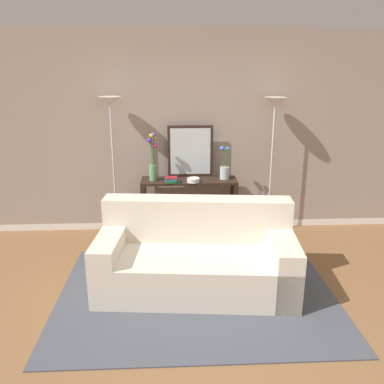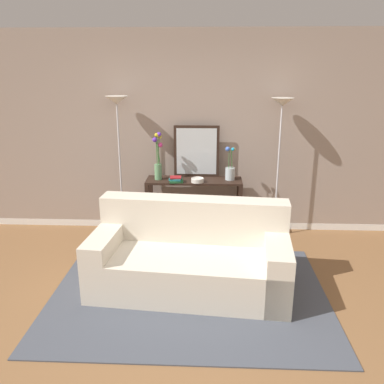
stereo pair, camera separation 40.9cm
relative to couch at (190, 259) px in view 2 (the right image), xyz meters
name	(u,v)px [view 2 (the right image)]	position (x,y,z in m)	size (l,w,h in m)	color
ground_plane	(183,328)	(-0.03, -0.70, -0.32)	(16.00, 16.00, 0.02)	brown
back_wall	(194,134)	(-0.03, 1.67, 1.01)	(12.00, 0.15, 2.65)	white
area_rug	(189,294)	(-0.01, -0.16, -0.31)	(2.73, 2.04, 0.01)	#474C56
couch	(190,259)	(0.00, 0.00, 0.00)	(2.03, 1.08, 0.88)	beige
console_table	(194,197)	(-0.02, 1.33, 0.23)	(1.24, 0.38, 0.78)	black
floor_lamp_left	(118,128)	(-0.98, 1.36, 1.13)	(0.28, 0.28, 1.84)	silver
floor_lamp_right	(281,130)	(1.06, 1.36, 1.12)	(0.28, 0.28, 1.82)	silver
wall_mirror	(197,151)	(0.01, 1.49, 0.81)	(0.59, 0.02, 0.68)	black
vase_tall_flowers	(158,161)	(-0.48, 1.31, 0.72)	(0.12, 0.11, 0.62)	#669E6B
vase_short_flowers	(230,170)	(0.45, 1.35, 0.60)	(0.13, 0.12, 0.43)	silver
fruit_bowl	(198,180)	(0.03, 1.21, 0.50)	(0.16, 0.16, 0.05)	silver
book_stack	(176,179)	(-0.24, 1.20, 0.50)	(0.18, 0.15, 0.07)	#236033
book_row_under_console	(170,231)	(-0.34, 1.33, -0.26)	(0.38, 0.18, 0.13)	#BC3328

